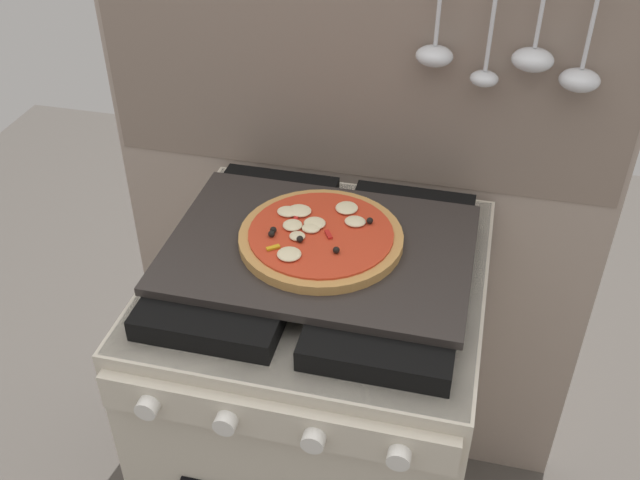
# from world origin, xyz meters

# --- Properties ---
(kitchen_backsplash) EXTENTS (1.10, 0.09, 1.55)m
(kitchen_backsplash) POSITION_xyz_m (0.00, 0.33, 0.79)
(kitchen_backsplash) COLOR gray
(kitchen_backsplash) RESTS_ON ground_plane
(stove) EXTENTS (0.60, 0.64, 0.90)m
(stove) POSITION_xyz_m (-0.00, -0.00, 0.45)
(stove) COLOR beige
(stove) RESTS_ON ground_plane
(baking_tray) EXTENTS (0.54, 0.38, 0.02)m
(baking_tray) POSITION_xyz_m (0.00, 0.00, 0.91)
(baking_tray) COLOR #2D2826
(baking_tray) RESTS_ON stove
(pizza_left) EXTENTS (0.29, 0.29, 0.03)m
(pizza_left) POSITION_xyz_m (-0.01, 0.01, 0.93)
(pizza_left) COLOR #C18947
(pizza_left) RESTS_ON baking_tray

